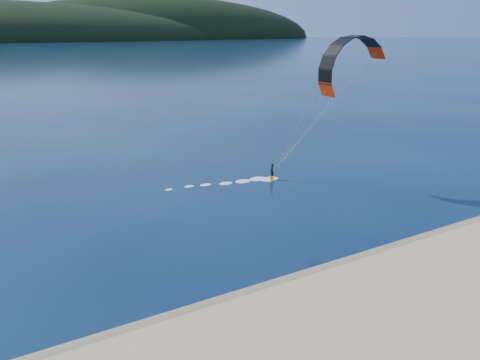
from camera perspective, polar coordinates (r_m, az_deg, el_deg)
name	(u,v)px	position (r m, az deg, el deg)	size (l,w,h in m)	color
wet_sand	(234,307)	(24.25, -0.85, -16.23)	(220.00, 2.50, 0.10)	olive
kitesurfer_near	(347,79)	(42.21, 13.73, 12.70)	(20.53, 6.57, 13.56)	#C28216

